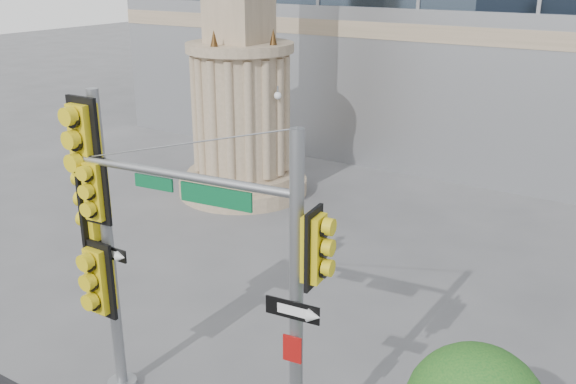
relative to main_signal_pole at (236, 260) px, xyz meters
The scene contains 3 objects.
monument 12.67m from the main_signal_pole, 126.20° to the left, with size 4.40×4.40×16.60m.
main_signal_pole is the anchor object (origin of this frame).
secondary_signal_pole 2.89m from the main_signal_pole, behind, with size 0.96×0.72×5.63m.
Camera 1 is at (6.61, -7.83, 7.50)m, focal length 40.00 mm.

